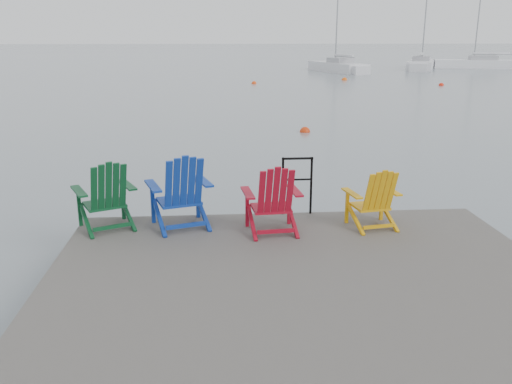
{
  "coord_description": "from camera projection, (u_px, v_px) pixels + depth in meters",
  "views": [
    {
      "loc": [
        -0.99,
        -5.48,
        3.18
      ],
      "look_at": [
        -0.38,
        2.5,
        0.85
      ],
      "focal_mm": 38.0,
      "sensor_mm": 36.0,
      "label": 1
    }
  ],
  "objects": [
    {
      "name": "ground",
      "position": [
        305.0,
        323.0,
        6.21
      ],
      "size": [
        400.0,
        400.0,
        0.0
      ],
      "primitive_type": "plane",
      "color": "slate",
      "rests_on": "ground"
    },
    {
      "name": "handrail",
      "position": [
        297.0,
        180.0,
        8.28
      ],
      "size": [
        0.48,
        0.04,
        0.9
      ],
      "color": "black",
      "rests_on": "dock"
    },
    {
      "name": "buoy_c",
      "position": [
        441.0,
        85.0,
        35.35
      ],
      "size": [
        0.34,
        0.34,
        0.34
      ],
      "primitive_type": "sphere",
      "color": "red",
      "rests_on": "ground"
    },
    {
      "name": "buoy_d",
      "position": [
        344.0,
        80.0,
        39.53
      ],
      "size": [
        0.4,
        0.4,
        0.4
      ],
      "primitive_type": "sphere",
      "color": "#F85B0E",
      "rests_on": "ground"
    },
    {
      "name": "sailboat_near",
      "position": [
        337.0,
        68.0,
        48.48
      ],
      "size": [
        4.11,
        8.08,
        10.88
      ],
      "rotation": [
        0.0,
        0.0,
        0.28
      ],
      "color": "silver",
      "rests_on": "ground"
    },
    {
      "name": "buoy_a",
      "position": [
        305.0,
        132.0,
        18.43
      ],
      "size": [
        0.36,
        0.36,
        0.36
      ],
      "primitive_type": "sphere",
      "color": "red",
      "rests_on": "ground"
    },
    {
      "name": "chair_red",
      "position": [
        273.0,
        199.0,
        7.49
      ],
      "size": [
        0.84,
        0.79,
        0.99
      ],
      "rotation": [
        0.0,
        0.0,
        0.1
      ],
      "color": "maroon",
      "rests_on": "dock"
    },
    {
      "name": "chair_green",
      "position": [
        106.0,
        195.0,
        7.64
      ],
      "size": [
        0.99,
        0.95,
        1.01
      ],
      "rotation": [
        0.0,
        0.0,
        0.43
      ],
      "color": "#0B3F1F",
      "rests_on": "dock"
    },
    {
      "name": "dock",
      "position": [
        306.0,
        296.0,
        6.11
      ],
      "size": [
        6.0,
        5.0,
        1.4
      ],
      "color": "#302D2B",
      "rests_on": "ground"
    },
    {
      "name": "buoy_b",
      "position": [
        254.0,
        84.0,
        36.65
      ],
      "size": [
        0.34,
        0.34,
        0.34
      ],
      "primitive_type": "sphere",
      "color": "#EE410E",
      "rests_on": "ground"
    },
    {
      "name": "sailboat_mid",
      "position": [
        421.0,
        65.0,
        52.61
      ],
      "size": [
        5.5,
        8.69,
        11.76
      ],
      "rotation": [
        0.0,
        0.0,
        -0.42
      ],
      "color": "silver",
      "rests_on": "ground"
    },
    {
      "name": "sailboat_far",
      "position": [
        478.0,
        64.0,
        53.66
      ],
      "size": [
        8.76,
        4.27,
        11.7
      ],
      "rotation": [
        0.0,
        0.0,
        1.32
      ],
      "color": "white",
      "rests_on": "ground"
    },
    {
      "name": "chair_blue",
      "position": [
        181.0,
        191.0,
        7.69
      ],
      "size": [
        1.02,
        0.97,
        1.09
      ],
      "rotation": [
        0.0,
        0.0,
        0.3
      ],
      "color": "navy",
      "rests_on": "dock"
    },
    {
      "name": "chair_yellow",
      "position": [
        374.0,
        198.0,
        7.7
      ],
      "size": [
        0.79,
        0.74,
        0.89
      ],
      "rotation": [
        0.0,
        0.0,
        0.17
      ],
      "color": "#D2930B",
      "rests_on": "dock"
    }
  ]
}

